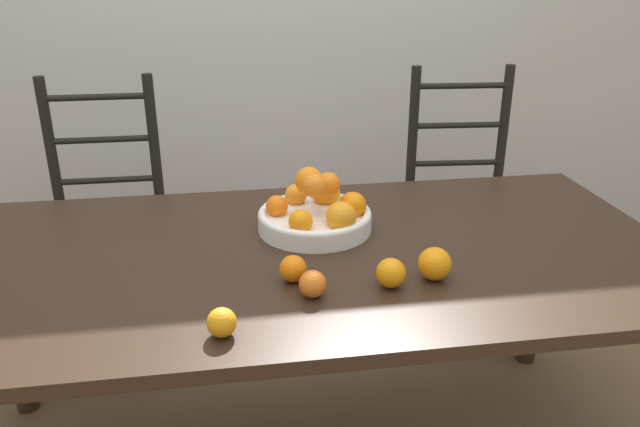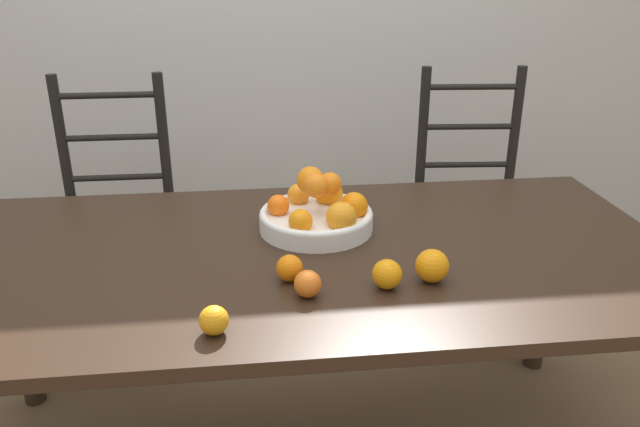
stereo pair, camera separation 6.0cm
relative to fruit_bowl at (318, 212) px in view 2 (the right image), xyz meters
The scene contains 9 objects.
dining_table 0.19m from the fruit_bowl, 113.74° to the right, with size 1.99×0.96×0.73m.
fruit_bowl is the anchor object (origin of this frame).
orange_loose_0 0.57m from the fruit_bowl, 118.37° to the right, with size 0.06×0.06×0.06m.
orange_loose_1 0.37m from the fruit_bowl, 71.20° to the right, with size 0.07×0.07×0.07m.
orange_loose_2 0.38m from the fruit_bowl, 100.05° to the right, with size 0.06×0.06×0.06m.
orange_loose_3 0.31m from the fruit_bowl, 109.10° to the right, with size 0.06×0.06×0.06m.
orange_loose_4 0.41m from the fruit_bowl, 55.10° to the right, with size 0.08×0.08×0.08m.
chair_left 1.00m from the fruit_bowl, 137.40° to the left, with size 0.42×0.40×1.05m.
chair_right 1.00m from the fruit_bowl, 42.94° to the left, with size 0.45×0.43×1.05m.
Camera 2 is at (-0.12, -1.48, 1.45)m, focal length 35.00 mm.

